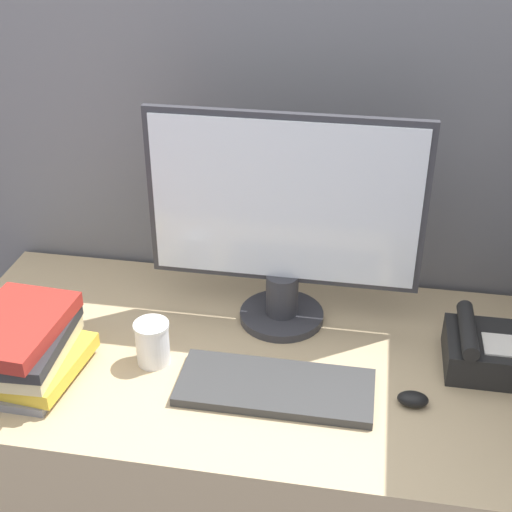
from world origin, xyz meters
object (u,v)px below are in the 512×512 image
coffee_cup (153,343)px  book_stack (21,348)px  mouse (413,399)px  monitor (284,224)px  desk_telephone (486,350)px  keyboard (275,387)px

coffee_cup → book_stack: (-0.26, -0.09, 0.02)m
mouse → book_stack: 0.83m
monitor → coffee_cup: size_ratio=6.13×
desk_telephone → monitor: bearing=167.4°
keyboard → coffee_cup: size_ratio=4.03×
keyboard → desk_telephone: (0.44, 0.16, 0.03)m
keyboard → coffee_cup: coffee_cup is taller
monitor → mouse: (0.31, -0.26, -0.24)m
keyboard → desk_telephone: bearing=20.3°
monitor → coffee_cup: 0.39m
monitor → mouse: size_ratio=9.74×
book_stack → desk_telephone: book_stack is taller
keyboard → desk_telephone: size_ratio=2.24×
coffee_cup → book_stack: 0.28m
mouse → coffee_cup: bearing=175.4°
monitor → book_stack: size_ratio=2.32×
keyboard → desk_telephone: 0.47m
monitor → keyboard: size_ratio=1.52×
monitor → coffee_cup: monitor is taller
coffee_cup → desk_telephone: bearing=8.7°
keyboard → book_stack: (-0.54, -0.04, 0.06)m
keyboard → mouse: 0.28m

